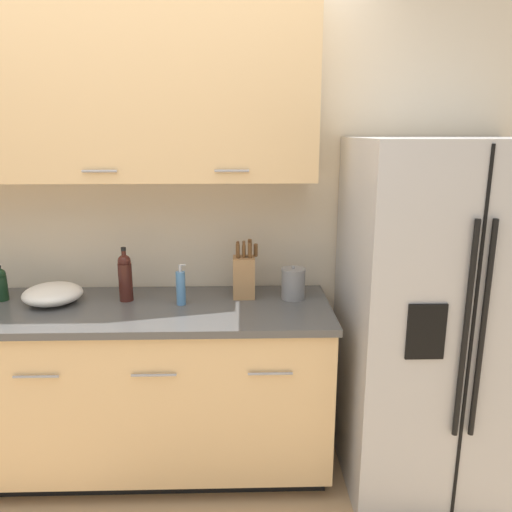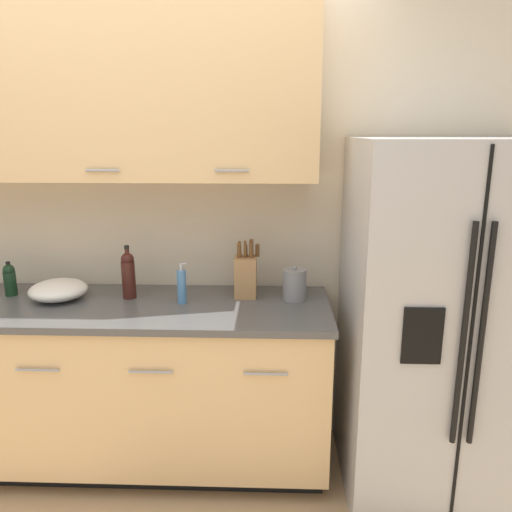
{
  "view_description": "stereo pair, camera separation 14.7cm",
  "coord_description": "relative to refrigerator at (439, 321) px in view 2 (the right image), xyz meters",
  "views": [
    {
      "loc": [
        0.59,
        -1.57,
        1.74
      ],
      "look_at": [
        0.66,
        0.77,
        1.15
      ],
      "focal_mm": 35.0,
      "sensor_mm": 36.0,
      "label": 1
    },
    {
      "loc": [
        0.74,
        -1.57,
        1.74
      ],
      "look_at": [
        0.66,
        0.77,
        1.15
      ],
      "focal_mm": 35.0,
      "sensor_mm": 36.0,
      "label": 2
    }
  ],
  "objects": [
    {
      "name": "wall_back",
      "position": [
        -1.55,
        0.36,
        0.64
      ],
      "size": [
        10.0,
        0.39,
        2.6
      ],
      "color": "beige",
      "rests_on": "ground_plane"
    },
    {
      "name": "counter_unit",
      "position": [
        -1.6,
        0.07,
        -0.4
      ],
      "size": [
        2.17,
        0.64,
        0.9
      ],
      "color": "black",
      "rests_on": "ground_plane"
    },
    {
      "name": "mixing_bowl",
      "position": [
        -1.89,
        0.12,
        0.09
      ],
      "size": [
        0.29,
        0.29,
        0.1
      ],
      "color": "white",
      "rests_on": "counter_unit"
    },
    {
      "name": "soap_dispenser",
      "position": [
        -1.25,
        0.09,
        0.13
      ],
      "size": [
        0.05,
        0.05,
        0.21
      ],
      "color": "#4C7FB2",
      "rests_on": "counter_unit"
    },
    {
      "name": "steel_canister",
      "position": [
        -0.68,
        0.17,
        0.13
      ],
      "size": [
        0.12,
        0.12,
        0.18
      ],
      "color": "gray",
      "rests_on": "counter_unit"
    },
    {
      "name": "refrigerator",
      "position": [
        0.0,
        0.0,
        0.0
      ],
      "size": [
        0.86,
        0.79,
        1.71
      ],
      "color": "#B2B2B5",
      "rests_on": "ground_plane"
    },
    {
      "name": "oil_bottle",
      "position": [
        -2.17,
        0.18,
        0.13
      ],
      "size": [
        0.06,
        0.06,
        0.18
      ],
      "color": "black",
      "rests_on": "counter_unit"
    },
    {
      "name": "knife_block",
      "position": [
        -0.94,
        0.2,
        0.16
      ],
      "size": [
        0.13,
        0.11,
        0.3
      ],
      "color": "#A87A4C",
      "rests_on": "counter_unit"
    },
    {
      "name": "wine_bottle",
      "position": [
        -1.54,
        0.16,
        0.17
      ],
      "size": [
        0.07,
        0.07,
        0.28
      ],
      "color": "#3D1914",
      "rests_on": "counter_unit"
    }
  ]
}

